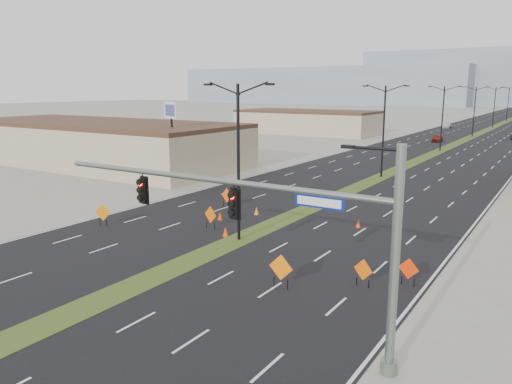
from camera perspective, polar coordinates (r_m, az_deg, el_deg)
The scene contains 27 objects.
ground at distance 24.47m, azimuth -18.50°, elevation -12.28°, with size 600.00×600.00×0.00m, color gray.
road_surface at distance 115.50m, azimuth 23.79°, elevation 5.96°, with size 25.00×400.00×0.02m, color black.
median_strip at distance 115.50m, azimuth 23.79°, elevation 5.96°, with size 2.00×400.00×0.04m, color #314A1A.
building_sw_near at distance 68.91m, azimuth -17.72°, elevation 5.21°, with size 40.00×16.00×5.00m, color tan.
building_sw_far at distance 110.80m, azimuth 5.91°, elevation 7.86°, with size 30.00×14.00×4.50m, color tan.
mesa_west at distance 324.42m, azimuth 7.66°, elevation 11.91°, with size 180.00×50.00×22.00m, color gray.
mesa_backdrop at distance 337.17m, azimuth 25.04°, elevation 11.78°, with size 140.00×50.00×32.00m, color gray.
signal_mast at distance 18.87m, azimuth 2.12°, elevation -3.38°, with size 16.30×0.60×8.00m.
streetlight_0 at distance 31.55m, azimuth -2.03°, elevation 3.94°, with size 5.15×0.24×10.02m.
streetlight_1 at distance 56.74m, azimuth 14.38°, elevation 7.07°, with size 5.15×0.24×10.02m.
streetlight_2 at distance 83.73m, azimuth 20.54°, elevation 8.10°, with size 5.15×0.24×10.02m.
streetlight_3 at distance 111.22m, azimuth 23.69°, elevation 8.59°, with size 5.15×0.24×10.02m.
streetlight_4 at distance 138.91m, azimuth 25.59°, elevation 8.88°, with size 5.15×0.24×10.02m.
streetlight_5 at distance 166.71m, azimuth 26.86°, elevation 9.06°, with size 5.15×0.24×10.02m.
car_left at distance 98.64m, azimuth 20.01°, elevation 5.81°, with size 1.57×3.90×1.33m, color maroon.
car_far at distance 132.97m, azimuth 20.97°, elevation 7.11°, with size 1.90×4.66×1.35m, color silver.
construction_sign_0 at distance 37.32m, azimuth -17.11°, elevation -2.33°, with size 1.19×0.39×1.64m.
construction_sign_1 at distance 35.17m, azimuth -5.23°, elevation -2.70°, with size 1.20×0.33×1.63m.
construction_sign_2 at distance 41.42m, azimuth -3.36°, elevation -0.47°, with size 1.18×0.32×1.61m.
construction_sign_3 at distance 24.81m, azimuth 2.86°, elevation -8.73°, with size 1.32×0.06×1.76m.
construction_sign_4 at distance 25.55m, azimuth 12.14°, elevation -8.81°, with size 1.07×0.32×1.46m.
construction_sign_5 at distance 26.31m, azimuth 17.04°, elevation -8.50°, with size 1.07×0.21×1.43m.
cone_0 at distance 37.56m, azimuth -4.13°, elevation -2.75°, with size 0.38×0.38×0.64m, color red.
cone_1 at distance 33.39m, azimuth -3.51°, elevation -4.56°, with size 0.40×0.40×0.67m, color #FF3605.
cone_2 at distance 36.19m, azimuth 11.61°, elevation -3.57°, with size 0.35×0.35×0.58m, color #E34004.
cone_3 at distance 39.01m, azimuth 0.06°, elevation -2.19°, with size 0.36×0.36×0.61m, color orange.
pole_sign_west at distance 56.35m, azimuth -9.66°, elevation 8.49°, with size 2.64×1.28×8.24m.
Camera 1 is at (17.78, -13.70, 9.73)m, focal length 35.00 mm.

